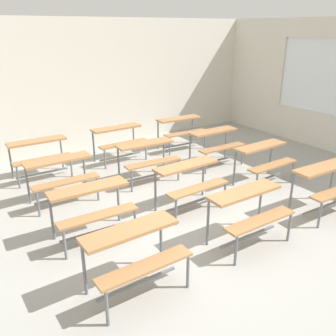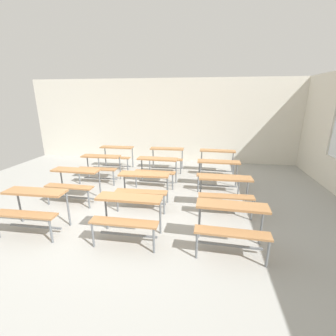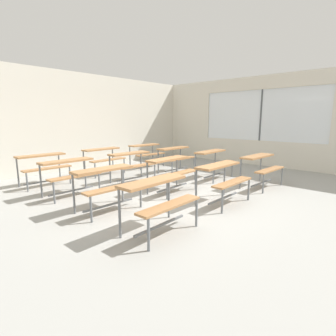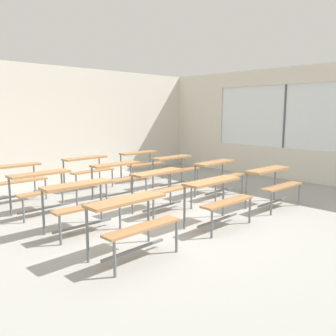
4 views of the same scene
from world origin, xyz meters
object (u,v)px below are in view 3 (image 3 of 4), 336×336
at_px(desk_bench_r0c1, 223,174).
at_px(desk_bench_r1c0, 107,179).
at_px(desk_bench_r2c1, 132,160).
at_px(desk_bench_r3c0, 43,162).
at_px(desk_bench_r1c1, 172,167).
at_px(desk_bench_r0c2, 261,163).
at_px(desk_bench_r2c2, 176,154).
at_px(desk_bench_r0c0, 159,193).
at_px(desk_bench_r2c0, 70,169).
at_px(desk_bench_r3c1, 104,155).
at_px(desk_bench_r3c2, 146,150).
at_px(desk_bench_r1c2, 214,158).

xyz_separation_m(desk_bench_r0c1, desk_bench_r1c0, (-1.72, 1.27, 0.00)).
relative_size(desk_bench_r0c1, desk_bench_r1c0, 0.99).
relative_size(desk_bench_r1c0, desk_bench_r2c1, 1.00).
bearing_deg(desk_bench_r3c0, desk_bench_r1c1, -57.86).
bearing_deg(desk_bench_r2c1, desk_bench_r1c0, -139.59).
xyz_separation_m(desk_bench_r0c2, desk_bench_r2c2, (-0.07, 2.59, 0.00)).
xyz_separation_m(desk_bench_r0c0, desk_bench_r1c1, (1.67, 1.26, 0.00)).
height_order(desk_bench_r2c0, desk_bench_r3c1, same).
xyz_separation_m(desk_bench_r0c1, desk_bench_r2c1, (-0.05, 2.60, 0.00)).
relative_size(desk_bench_r2c0, desk_bench_r2c1, 0.99).
bearing_deg(desk_bench_r1c1, desk_bench_r3c1, 86.41).
height_order(desk_bench_r0c1, desk_bench_r1c0, same).
distance_m(desk_bench_r0c1, desk_bench_r2c1, 2.60).
relative_size(desk_bench_r0c0, desk_bench_r3c2, 0.99).
bearing_deg(desk_bench_r1c0, desk_bench_r0c1, -35.14).
bearing_deg(desk_bench_r3c1, desk_bench_r1c2, -58.91).
height_order(desk_bench_r2c1, desk_bench_r3c0, same).
relative_size(desk_bench_r0c2, desk_bench_r3c0, 1.02).
height_order(desk_bench_r1c0, desk_bench_r3c2, same).
distance_m(desk_bench_r0c1, desk_bench_r1c1, 1.24).
bearing_deg(desk_bench_r1c1, desk_bench_r3c2, 55.10).
height_order(desk_bench_r1c2, desk_bench_r2c1, same).
bearing_deg(desk_bench_r1c1, desk_bench_r2c2, 36.10).
relative_size(desk_bench_r1c0, desk_bench_r1c1, 0.99).
bearing_deg(desk_bench_r3c0, desk_bench_r0c2, -49.00).
bearing_deg(desk_bench_r2c1, desk_bench_r0c0, -120.99).
xyz_separation_m(desk_bench_r0c0, desk_bench_r3c1, (1.74, 3.95, 0.00)).
xyz_separation_m(desk_bench_r2c1, desk_bench_r3c0, (-1.67, 1.30, 0.00)).
distance_m(desk_bench_r0c0, desk_bench_r1c1, 2.09).
relative_size(desk_bench_r1c2, desk_bench_r3c2, 0.99).
xyz_separation_m(desk_bench_r2c0, desk_bench_r2c2, (3.31, -0.07, 0.00)).
distance_m(desk_bench_r0c2, desk_bench_r1c1, 2.15).
height_order(desk_bench_r1c1, desk_bench_r1c2, same).
bearing_deg(desk_bench_r3c0, desk_bench_r0c0, -90.08).
height_order(desk_bench_r0c1, desk_bench_r3c2, same).
xyz_separation_m(desk_bench_r0c2, desk_bench_r3c2, (-0.04, 3.91, 0.00)).
height_order(desk_bench_r1c1, desk_bench_r2c1, same).
relative_size(desk_bench_r0c0, desk_bench_r1c2, 0.99).
bearing_deg(desk_bench_r1c1, desk_bench_r3c0, 119.81).
bearing_deg(desk_bench_r1c2, desk_bench_r0c1, -144.42).
bearing_deg(desk_bench_r0c1, desk_bench_r0c2, -1.43).
height_order(desk_bench_r0c2, desk_bench_r3c1, same).
bearing_deg(desk_bench_r0c1, desk_bench_r1c2, 37.10).
xyz_separation_m(desk_bench_r1c1, desk_bench_r2c2, (1.67, 1.32, 0.00)).
relative_size(desk_bench_r0c2, desk_bench_r2c1, 1.00).
height_order(desk_bench_r0c1, desk_bench_r1c2, same).
bearing_deg(desk_bench_r0c2, desk_bench_r2c2, 93.71).
bearing_deg(desk_bench_r1c2, desk_bench_r1c1, 179.55).
xyz_separation_m(desk_bench_r1c1, desk_bench_r3c1, (0.07, 2.69, 0.00)).
height_order(desk_bench_r0c0, desk_bench_r1c1, same).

